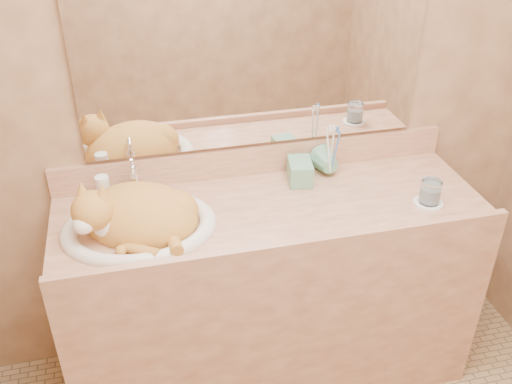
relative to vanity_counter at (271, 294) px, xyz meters
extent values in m
cube|color=brown|center=(0.00, 0.28, 0.82)|extent=(2.40, 0.02, 2.50)
cube|color=white|center=(0.00, 0.26, 0.97)|extent=(1.30, 0.02, 0.80)
imported|color=#66A381|center=(0.14, 0.09, 0.53)|extent=(0.10, 0.11, 0.20)
imported|color=#66A381|center=(0.28, 0.15, 0.48)|extent=(0.12, 0.12, 0.10)
cylinder|color=white|center=(0.57, -0.12, 0.43)|extent=(0.11, 0.11, 0.01)
cylinder|color=silver|center=(0.57, -0.12, 0.48)|extent=(0.08, 0.08, 0.09)
cylinder|color=white|center=(-0.60, 0.16, 0.49)|extent=(0.05, 0.05, 0.12)
camera|label=1|loc=(-0.47, -1.70, 1.59)|focal=40.00mm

